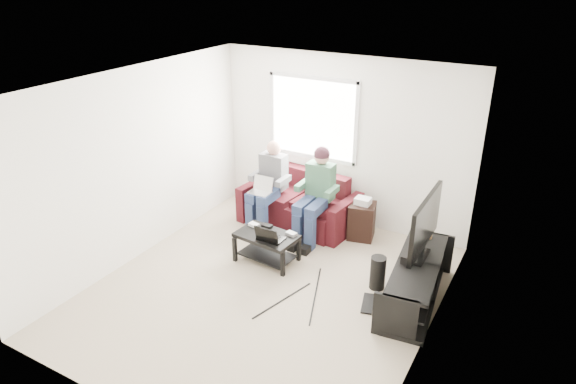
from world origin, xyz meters
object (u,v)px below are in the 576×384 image
at_px(sofa, 300,205).
at_px(tv_stand, 416,283).
at_px(tv, 425,224).
at_px(coffee_table, 267,241).
at_px(end_table, 362,220).
at_px(subwoofer, 378,273).

bearing_deg(sofa, tv_stand, -27.13).
bearing_deg(tv, tv_stand, -88.53).
xyz_separation_m(coffee_table, tv, (2.05, 0.21, 0.70)).
bearing_deg(end_table, coffee_table, -125.26).
distance_m(coffee_table, subwoofer, 1.56).
relative_size(sofa, tv_stand, 1.08).
relative_size(sofa, coffee_table, 2.10).
bearing_deg(sofa, tv, -25.03).
xyz_separation_m(sofa, tv_stand, (2.18, -1.11, -0.06)).
relative_size(sofa, end_table, 2.80).
xyz_separation_m(sofa, end_table, (1.01, 0.03, -0.01)).
distance_m(coffee_table, end_table, 1.53).
height_order(sofa, subwoofer, sofa).
bearing_deg(subwoofer, sofa, 147.09).
bearing_deg(sofa, subwoofer, -32.91).
distance_m(sofa, coffee_table, 1.23).
distance_m(tv_stand, subwoofer, 0.50).
height_order(tv, end_table, tv).
height_order(tv, subwoofer, tv).
xyz_separation_m(subwoofer, end_table, (-0.67, 1.12, 0.07)).
bearing_deg(coffee_table, sofa, 95.99).
relative_size(sofa, tv, 1.65).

